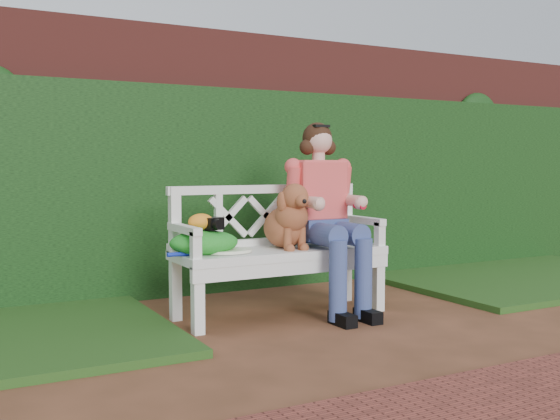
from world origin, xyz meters
name	(u,v)px	position (x,y,z in m)	size (l,w,h in m)	color
ground	(365,330)	(0.00, 0.00, 0.00)	(60.00, 60.00, 0.00)	#4C2D1B
brick_wall	(241,161)	(0.00, 1.90, 1.10)	(10.00, 0.30, 2.20)	maroon
ivy_hedge	(252,190)	(0.00, 1.68, 0.85)	(10.00, 0.18, 1.70)	#1F541A
grass_right	(518,276)	(2.40, 0.90, 0.03)	(2.60, 2.00, 0.05)	#184010
garden_bench	(280,282)	(-0.29, 0.63, 0.24)	(1.58, 0.60, 0.48)	white
seated_woman	(322,220)	(0.05, 0.61, 0.67)	(0.56, 0.75, 1.33)	#D63A43
dog	(287,215)	(-0.25, 0.60, 0.71)	(0.31, 0.42, 0.47)	brown
tennis_racket	(224,251)	(-0.74, 0.57, 0.49)	(0.61, 0.26, 0.03)	white
green_bag	(204,242)	(-0.86, 0.62, 0.56)	(0.46, 0.36, 0.16)	#1D752C
camera_item	(213,224)	(-0.81, 0.60, 0.68)	(0.12, 0.09, 0.08)	black
baseball_glove	(201,222)	(-0.88, 0.63, 0.69)	(0.17, 0.13, 0.11)	orange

